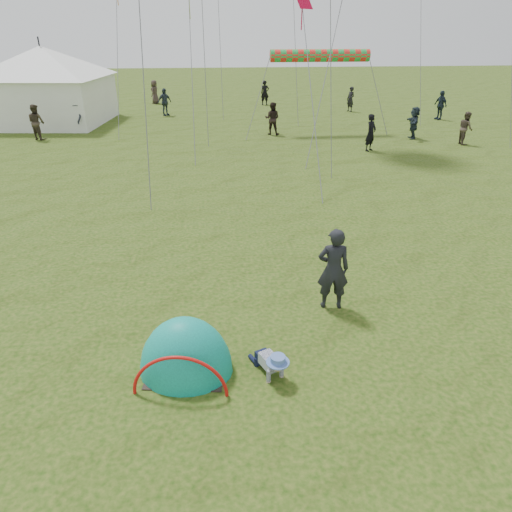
{
  "coord_description": "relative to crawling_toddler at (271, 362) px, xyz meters",
  "views": [
    {
      "loc": [
        -1.85,
        -5.37,
        5.22
      ],
      "look_at": [
        -0.99,
        3.07,
        1.0
      ],
      "focal_mm": 32.0,
      "sensor_mm": 36.0,
      "label": 1
    }
  ],
  "objects": [
    {
      "name": "ground",
      "position": [
        0.99,
        -0.57,
        -0.27
      ],
      "size": [
        140.0,
        140.0,
        0.0
      ],
      "primitive_type": "plane",
      "color": "#143808"
    },
    {
      "name": "crawling_toddler",
      "position": [
        0.0,
        0.0,
        0.0
      ],
      "size": [
        0.73,
        0.83,
        0.53
      ],
      "primitive_type": null,
      "rotation": [
        0.0,
        0.0,
        0.42
      ],
      "color": "black",
      "rests_on": "ground"
    },
    {
      "name": "popup_tent",
      "position": [
        -1.42,
        0.25,
        -0.27
      ],
      "size": [
        1.74,
        1.5,
        2.03
      ],
      "primitive_type": "ellipsoid",
      "rotation": [
        0.0,
        0.0,
        -0.14
      ],
      "color": "#127468",
      "rests_on": "ground"
    },
    {
      "name": "standing_adult",
      "position": [
        1.52,
        1.98,
        0.62
      ],
      "size": [
        0.68,
        0.49,
        1.77
      ],
      "primitive_type": "imported",
      "rotation": [
        0.0,
        0.0,
        3.04
      ],
      "color": "black",
      "rests_on": "ground"
    },
    {
      "name": "event_marquee",
      "position": [
        -10.45,
        24.38,
        2.08
      ],
      "size": [
        7.53,
        7.53,
        4.7
      ],
      "primitive_type": null,
      "rotation": [
        0.0,
        0.0,
        -0.11
      ],
      "color": "white",
      "rests_on": "ground"
    },
    {
      "name": "crowd_person_0",
      "position": [
        9.15,
        26.75,
        0.57
      ],
      "size": [
        0.65,
        0.73,
        1.67
      ],
      "primitive_type": "imported",
      "rotation": [
        0.0,
        0.0,
        5.23
      ],
      "color": "black",
      "rests_on": "ground"
    },
    {
      "name": "crowd_person_1",
      "position": [
        -9.77,
        19.46,
        0.63
      ],
      "size": [
        1.1,
        1.05,
        1.79
      ],
      "primitive_type": "imported",
      "rotation": [
        0.0,
        0.0,
        2.56
      ],
      "color": "#3F3428",
      "rests_on": "ground"
    },
    {
      "name": "crowd_person_2",
      "position": [
        -3.7,
        26.34,
        0.61
      ],
      "size": [
        1.07,
        0.97,
        1.75
      ],
      "primitive_type": "imported",
      "rotation": [
        0.0,
        0.0,
        0.66
      ],
      "color": "#2B3742",
      "rests_on": "ground"
    },
    {
      "name": "crowd_person_3",
      "position": [
        -8.05,
        26.79,
        0.58
      ],
      "size": [
        1.01,
        1.25,
        1.69
      ],
      "primitive_type": "imported",
      "rotation": [
        0.0,
        0.0,
        1.17
      ],
      "color": "black",
      "rests_on": "ground"
    },
    {
      "name": "crowd_person_4",
      "position": [
        -4.9,
        32.1,
        0.6
      ],
      "size": [
        0.79,
        0.98,
        1.73
      ],
      "primitive_type": "imported",
      "rotation": [
        0.0,
        0.0,
        4.38
      ],
      "color": "#372C27",
      "rests_on": "ground"
    },
    {
      "name": "crowd_person_5",
      "position": [
        9.91,
        17.68,
        0.55
      ],
      "size": [
        0.79,
        1.58,
        1.63
      ],
      "primitive_type": "imported",
      "rotation": [
        0.0,
        0.0,
        4.5
      ],
      "color": "#1C262E",
      "rests_on": "ground"
    },
    {
      "name": "crowd_person_6",
      "position": [
        3.54,
        30.48,
        0.62
      ],
      "size": [
        0.71,
        0.52,
        1.77
      ],
      "primitive_type": "imported",
      "rotation": [
        0.0,
        0.0,
        0.16
      ],
      "color": "black",
      "rests_on": "ground"
    },
    {
      "name": "crowd_person_7",
      "position": [
        11.95,
        16.15,
        0.53
      ],
      "size": [
        0.67,
        0.83,
        1.59
      ],
      "primitive_type": "imported",
      "rotation": [
        0.0,
        0.0,
        1.48
      ],
      "color": "#463B2F",
      "rests_on": "ground"
    },
    {
      "name": "crowd_person_8",
      "position": [
        -12.14,
        27.01,
        0.54
      ],
      "size": [
        1.02,
        0.75,
        1.61
      ],
      "primitive_type": "imported",
      "rotation": [
        0.0,
        0.0,
        2.72
      ],
      "color": "#1E2B32",
      "rests_on": "ground"
    },
    {
      "name": "crowd_person_9",
      "position": [
        -8.03,
        21.16,
        0.59
      ],
      "size": [
        0.82,
        1.2,
        1.71
      ],
      "primitive_type": "imported",
      "rotation": [
        0.0,
        0.0,
        4.89
      ],
      "color": "#24262F",
      "rests_on": "ground"
    },
    {
      "name": "crowd_person_12",
      "position": [
        6.76,
        15.25,
        0.58
      ],
      "size": [
        0.74,
        0.71,
        1.7
      ],
      "primitive_type": "imported",
      "rotation": [
        0.0,
        0.0,
        0.72
      ],
      "color": "black",
      "rests_on": "ground"
    },
    {
      "name": "crowd_person_13",
      "position": [
        2.63,
        19.49,
        0.59
      ],
      "size": [
        0.99,
        0.88,
        1.71
      ],
      "primitive_type": "imported",
      "rotation": [
        0.0,
        0.0,
        2.82
      ],
      "color": "black",
      "rests_on": "ground"
    },
    {
      "name": "crowd_person_14",
      "position": [
        13.95,
        23.05,
        0.62
      ],
      "size": [
        0.69,
        1.12,
        1.77
      ],
      "primitive_type": "imported",
      "rotation": [
        0.0,
        0.0,
        4.98
      ],
      "color": "#1D2833",
      "rests_on": "ground"
    },
    {
      "name": "rainbow_tube_kite",
      "position": [
        5.24,
        20.12,
        3.71
      ],
      "size": [
        5.35,
        0.64,
        0.64
      ],
      "primitive_type": "cylinder",
      "rotation": [
        0.0,
        1.57,
        0.0
      ],
      "color": "red"
    }
  ]
}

